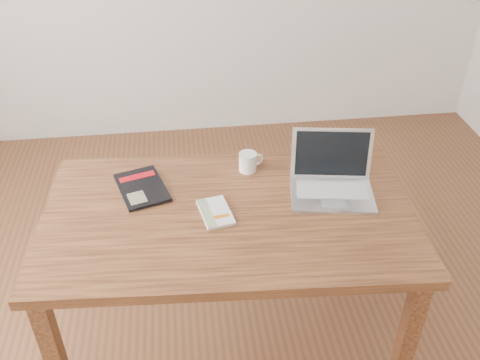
{
  "coord_description": "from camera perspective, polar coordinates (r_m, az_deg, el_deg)",
  "views": [
    {
      "loc": [
        -0.15,
        -1.47,
        2.0
      ],
      "look_at": [
        0.05,
        0.12,
        0.85
      ],
      "focal_mm": 40.0,
      "sensor_mm": 36.0,
      "label": 1
    }
  ],
  "objects": [
    {
      "name": "laptop",
      "position": [
        2.1,
        9.78,
        0.02
      ],
      "size": [
        0.35,
        0.31,
        0.22
      ],
      "rotation": [
        0.0,
        0.0,
        -0.16
      ],
      "color": "silver",
      "rests_on": "desk"
    },
    {
      "name": "desk",
      "position": [
        2.04,
        -1.18,
        -5.41
      ],
      "size": [
        1.43,
        0.88,
        0.75
      ],
      "rotation": [
        0.0,
        0.0,
        -0.06
      ],
      "color": "brown",
      "rests_on": "ground"
    },
    {
      "name": "coffee_mug",
      "position": [
        2.19,
        0.9,
        1.99
      ],
      "size": [
        0.1,
        0.07,
        0.08
      ],
      "rotation": [
        0.0,
        0.0,
        0.31
      ],
      "color": "white",
      "rests_on": "desk"
    },
    {
      "name": "black_guidebook",
      "position": [
        2.13,
        -10.42,
        -0.79
      ],
      "size": [
        0.23,
        0.29,
        0.01
      ],
      "rotation": [
        0.0,
        0.0,
        0.29
      ],
      "color": "black",
      "rests_on": "desk"
    },
    {
      "name": "room",
      "position": [
        1.61,
        -3.84,
        11.87
      ],
      "size": [
        4.04,
        4.04,
        2.7
      ],
      "color": "brown",
      "rests_on": "ground"
    },
    {
      "name": "white_guidebook",
      "position": [
        1.98,
        -2.63,
        -3.48
      ],
      "size": [
        0.14,
        0.19,
        0.02
      ],
      "rotation": [
        0.0,
        0.0,
        0.19
      ],
      "color": "beige",
      "rests_on": "desk"
    }
  ]
}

